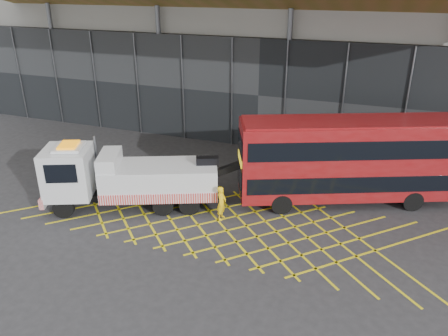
% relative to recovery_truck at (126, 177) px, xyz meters
% --- Properties ---
extents(ground_plane, '(120.00, 120.00, 0.00)m').
position_rel_recovery_truck_xyz_m(ground_plane, '(2.10, 0.28, -1.79)').
color(ground_plane, '#2B2B2E').
extents(road_markings, '(23.16, 7.16, 0.01)m').
position_rel_recovery_truck_xyz_m(road_markings, '(5.30, 0.28, -1.78)').
color(road_markings, yellow).
rests_on(road_markings, ground_plane).
extents(construction_building, '(55.00, 23.97, 18.00)m').
position_rel_recovery_truck_xyz_m(construction_building, '(4.02, 18.68, 7.19)').
color(construction_building, '#979791').
rests_on(construction_building, ground_plane).
extents(recovery_truck, '(10.74, 6.11, 3.86)m').
position_rel_recovery_truck_xyz_m(recovery_truck, '(0.00, 0.00, 0.00)').
color(recovery_truck, black).
rests_on(recovery_truck, ground_plane).
extents(bus_towed, '(12.06, 7.26, 4.87)m').
position_rel_recovery_truck_xyz_m(bus_towed, '(11.27, 4.86, 0.92)').
color(bus_towed, maroon).
rests_on(bus_towed, ground_plane).
extents(worker, '(0.46, 0.69, 1.88)m').
position_rel_recovery_truck_xyz_m(worker, '(5.43, 0.55, -0.84)').
color(worker, yellow).
rests_on(worker, ground_plane).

